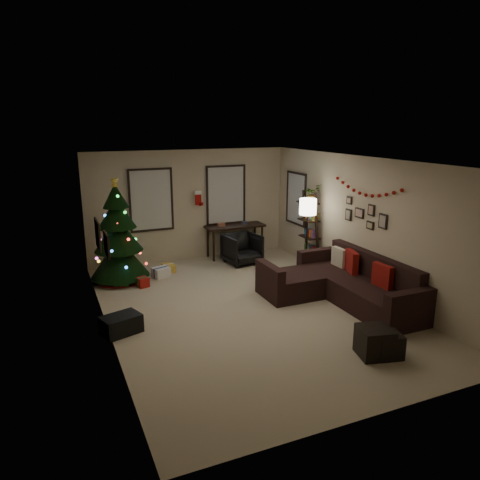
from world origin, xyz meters
The scene contains 29 objects.
floor centered at (0.00, 0.00, 0.00)m, with size 7.00×7.00×0.00m, color tan.
ceiling centered at (0.00, 0.00, 2.70)m, with size 7.00×7.00×0.00m, color white.
wall_back centered at (0.00, 3.50, 1.35)m, with size 5.00×5.00×0.00m, color #C1B193.
wall_front centered at (0.00, -3.50, 1.35)m, with size 5.00×5.00×0.00m, color #C1B193.
wall_left centered at (-2.50, 0.00, 1.35)m, with size 7.00×7.00×0.00m, color #C1B193.
wall_right centered at (2.50, 0.00, 1.35)m, with size 7.00×7.00×0.00m, color #C1B193.
window_back_left centered at (-0.95, 3.47, 1.55)m, with size 1.05×0.06×1.50m.
window_back_right centered at (0.95, 3.47, 1.55)m, with size 1.05×0.06×1.50m.
window_right_wall centered at (2.47, 2.55, 1.50)m, with size 0.06×0.90×1.30m.
christmas_tree centered at (-1.91, 2.46, 0.95)m, with size 1.23×1.23×2.30m.
presents centered at (-1.49, 2.34, 0.12)m, with size 1.50×1.01×0.28m.
sofa centered at (1.82, -0.35, 0.30)m, with size 2.02×2.92×0.90m.
pillow_red_a centered at (2.21, -1.01, 0.64)m, with size 0.12×0.44×0.44m, color maroon.
pillow_red_b centered at (2.21, -0.10, 0.64)m, with size 0.12×0.47×0.47m, color maroon.
pillow_cream centered at (2.21, 0.32, 0.63)m, with size 0.11×0.39×0.39m, color beige.
ottoman_near centered at (0.97, -2.35, 0.22)m, with size 0.46×0.46×0.44m, color black.
ottoman_far centered at (1.14, -2.43, 0.18)m, with size 0.38×0.38×0.36m, color black.
desk centered at (1.10, 3.22, 0.71)m, with size 1.50×0.54×0.81m.
desk_chair centered at (1.01, 2.57, 0.37)m, with size 0.72×0.67×0.74m, color black.
bookshelf centered at (2.30, 1.60, 0.88)m, with size 0.30×0.54×1.82m.
potted_plant centered at (2.30, 1.58, 1.83)m, with size 0.49×0.42×0.54m, color #4C4C4C.
floor_lamp centered at (1.95, 1.18, 1.45)m, with size 0.37×0.37×1.74m.
art_map centered at (-2.48, 0.79, 1.47)m, with size 0.04×0.60×0.50m.
art_abstract centered at (-2.48, -0.38, 1.58)m, with size 0.04×0.45×0.35m.
gallery centered at (2.48, -0.07, 1.57)m, with size 0.03×1.25×0.54m.
garland centered at (2.45, -0.09, 2.09)m, with size 0.08×1.90×0.30m, color #A5140C, non-canonical shape.
stocking_left centered at (-0.14, 3.55, 1.51)m, with size 0.20×0.05×0.36m.
stocking_right centered at (0.19, 3.35, 1.54)m, with size 0.20×0.05×0.36m.
storage_bin centered at (-2.32, -0.11, 0.15)m, with size 0.61×0.41×0.31m, color black.
Camera 1 is at (-3.25, -7.15, 3.35)m, focal length 34.17 mm.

